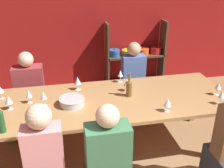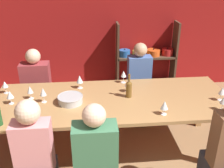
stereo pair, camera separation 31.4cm
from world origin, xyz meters
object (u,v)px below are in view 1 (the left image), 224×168
dining_table (114,104)px  mixing_bowl (72,101)px  wine_glass_red_a (0,90)px  wine_bottle_green (129,88)px  wine_glass_white_b (43,96)px  wine_glass_white_a (9,100)px  wine_glass_red_b (120,74)px  wine_glass_red_c (168,102)px  wine_glass_empty_c (127,83)px  shelf_unit (134,65)px  wine_glass_empty_b (222,95)px  wine_glass_red_d (78,81)px  wine_glass_empty_a (218,86)px  wine_bottle_dark (1,120)px  person_far_a (132,89)px  wine_glass_red_e (29,94)px  person_far_b (31,99)px

dining_table → mixing_bowl: bearing=-174.9°
mixing_bowl → wine_glass_red_a: size_ratio=1.84×
wine_bottle_green → wine_glass_white_b: (-1.00, -0.04, 0.02)m
wine_glass_white_a → dining_table: bearing=0.2°
wine_glass_red_b → wine_glass_red_a: bearing=-173.4°
wine_glass_red_a → wine_glass_red_c: bearing=-20.4°
wine_glass_white_a → wine_glass_empty_c: bearing=7.4°
shelf_unit → wine_glass_empty_b: (0.39, -2.14, 0.42)m
dining_table → wine_bottle_green: size_ratio=9.61×
shelf_unit → wine_bottle_green: size_ratio=4.38×
wine_glass_empty_b → wine_glass_empty_c: wine_glass_empty_b is taller
wine_glass_red_c → shelf_unit: bearing=82.9°
wine_glass_red_d → wine_glass_empty_a: bearing=-16.5°
wine_bottle_dark → wine_glass_red_c: 1.69m
wine_glass_white_a → wine_glass_red_a: bearing=114.9°
wine_glass_white_a → wine_glass_empty_b: bearing=-8.9°
wine_bottle_dark → wine_glass_red_c: (1.69, 0.04, -0.02)m
mixing_bowl → wine_glass_empty_a: wine_glass_empty_a is taller
wine_bottle_dark → wine_glass_red_a: (-0.12, 0.72, -0.01)m
wine_glass_red_d → wine_glass_white_a: bearing=-156.4°
wine_glass_empty_a → person_far_a: 1.34m
wine_glass_empty_a → wine_glass_white_a: size_ratio=1.05×
shelf_unit → wine_glass_empty_c: 1.74m
wine_glass_red_a → wine_glass_red_b: (1.49, 0.17, 0.01)m
wine_glass_red_b → wine_glass_red_e: size_ratio=1.05×
wine_bottle_green → wine_glass_empty_c: wine_bottle_green is taller
wine_glass_red_a → wine_glass_empty_c: size_ratio=1.04×
wine_bottle_green → person_far_a: person_far_a is taller
wine_bottle_dark → wine_glass_empty_c: wine_bottle_dark is taller
wine_glass_red_d → person_far_b: size_ratio=0.16×
mixing_bowl → wine_glass_white_a: wine_glass_white_a is taller
mixing_bowl → wine_bottle_green: size_ratio=1.00×
wine_glass_red_b → wine_glass_red_c: 0.91m
mixing_bowl → wine_glass_red_c: size_ratio=1.84×
wine_glass_empty_c → wine_glass_red_d: (-0.60, 0.16, 0.01)m
person_far_a → wine_glass_white_a: bearing=27.2°
wine_glass_red_e → wine_glass_white_b: bearing=-31.3°
wine_bottle_green → wine_glass_red_e: size_ratio=1.79×
shelf_unit → wine_glass_red_c: bearing=-97.1°
wine_glass_empty_c → person_far_a: bearing=67.7°
dining_table → wine_glass_red_e: bearing=174.1°
wine_glass_white_a → shelf_unit: bearing=42.2°
wine_glass_white_b → person_far_b: bearing=106.0°
dining_table → person_far_a: (0.48, 0.85, -0.25)m
wine_bottle_green → wine_glass_red_b: size_ratio=1.71×
dining_table → person_far_b: 1.39m
shelf_unit → wine_glass_white_b: bearing=-131.8°
shelf_unit → wine_glass_empty_c: size_ratio=8.41×
wine_glass_white_a → wine_glass_empty_b: wine_glass_empty_b is taller
mixing_bowl → wine_glass_white_b: bearing=172.0°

